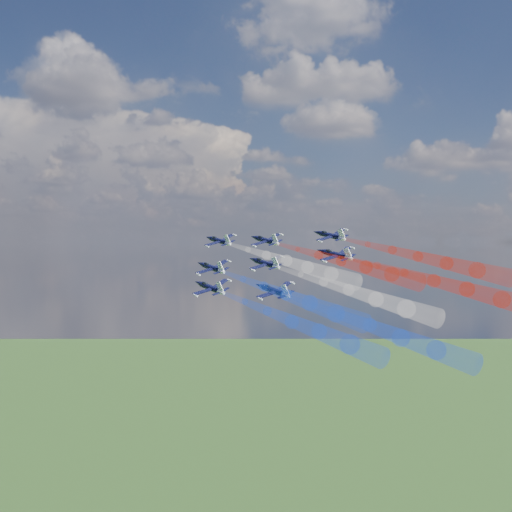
{
  "coord_description": "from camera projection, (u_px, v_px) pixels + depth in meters",
  "views": [
    {
      "loc": [
        -3.79,
        -137.39,
        150.3
      ],
      "look_at": [
        3.63,
        4.18,
        147.29
      ],
      "focal_mm": 45.14,
      "sensor_mm": 36.0,
      "label": 1
    }
  ],
  "objects": [
    {
      "name": "jet_lead",
      "position": [
        219.0,
        241.0,
        154.27
      ],
      "size": [
        13.48,
        13.77,
        7.37
      ],
      "primitive_type": null,
      "rotation": [
        0.19,
        -0.34,
        0.56
      ],
      "color": "black"
    },
    {
      "name": "trail_lead",
      "position": [
        286.0,
        261.0,
        135.2
      ],
      "size": [
        26.53,
        35.24,
        11.5
      ],
      "primitive_type": null,
      "rotation": [
        0.19,
        -0.34,
        0.56
      ],
      "color": "white"
    },
    {
      "name": "jet_inner_left",
      "position": [
        212.0,
        268.0,
        140.19
      ],
      "size": [
        13.48,
        13.77,
        7.37
      ],
      "primitive_type": null,
      "rotation": [
        0.19,
        -0.34,
        0.56
      ],
      "color": "black"
    },
    {
      "name": "trail_inner_left",
      "position": [
        286.0,
        295.0,
        121.13
      ],
      "size": [
        26.53,
        35.24,
        11.5
      ],
      "primitive_type": null,
      "rotation": [
        0.19,
        -0.34,
        0.56
      ],
      "color": "blue"
    },
    {
      "name": "jet_inner_right",
      "position": [
        266.0,
        240.0,
        150.83
      ],
      "size": [
        13.48,
        13.77,
        7.37
      ],
      "primitive_type": null,
      "rotation": [
        0.19,
        -0.34,
        0.56
      ],
      "color": "black"
    },
    {
      "name": "trail_inner_right",
      "position": [
        341.0,
        261.0,
        131.77
      ],
      "size": [
        26.53,
        35.24,
        11.5
      ],
      "primitive_type": null,
      "rotation": [
        0.19,
        -0.34,
        0.56
      ],
      "color": "red"
    },
    {
      "name": "jet_outer_left",
      "position": [
        210.0,
        288.0,
        128.15
      ],
      "size": [
        13.48,
        13.77,
        7.37
      ],
      "primitive_type": null,
      "rotation": [
        0.19,
        -0.34,
        0.56
      ],
      "color": "black"
    },
    {
      "name": "trail_outer_left",
      "position": [
        292.0,
        321.0,
        109.09
      ],
      "size": [
        26.53,
        35.24,
        11.5
      ],
      "primitive_type": null,
      "rotation": [
        0.19,
        -0.34,
        0.56
      ],
      "color": "blue"
    },
    {
      "name": "jet_center_third",
      "position": [
        265.0,
        263.0,
        138.33
      ],
      "size": [
        13.48,
        13.77,
        7.37
      ],
      "primitive_type": null,
      "rotation": [
        0.19,
        -0.34,
        0.56
      ],
      "color": "black"
    },
    {
      "name": "trail_center_third",
      "position": [
        349.0,
        290.0,
        119.26
      ],
      "size": [
        26.53,
        35.24,
        11.5
      ],
      "primitive_type": null,
      "rotation": [
        0.19,
        -0.34,
        0.56
      ],
      "color": "white"
    },
    {
      "name": "jet_outer_right",
      "position": [
        330.0,
        236.0,
        146.43
      ],
      "size": [
        13.48,
        13.77,
        7.37
      ],
      "primitive_type": null,
      "rotation": [
        0.19,
        -0.34,
        0.56
      ],
      "color": "black"
    },
    {
      "name": "trail_outer_right",
      "position": [
        418.0,
        256.0,
        127.36
      ],
      "size": [
        26.53,
        35.24,
        11.5
      ],
      "primitive_type": null,
      "rotation": [
        0.19,
        -0.34,
        0.56
      ],
      "color": "red"
    },
    {
      "name": "jet_rear_left",
      "position": [
        274.0,
        291.0,
        124.89
      ],
      "size": [
        13.48,
        13.77,
        7.37
      ],
      "primitive_type": null,
      "rotation": [
        0.19,
        -0.34,
        0.56
      ],
      "color": "black"
    },
    {
      "name": "trail_rear_left",
      "position": [
        369.0,
        326.0,
        105.82
      ],
      "size": [
        26.53,
        35.24,
        11.5
      ],
      "primitive_type": null,
      "rotation": [
        0.19,
        -0.34,
        0.56
      ],
      "color": "blue"
    },
    {
      "name": "jet_rear_right",
      "position": [
        336.0,
        255.0,
        133.97
      ],
      "size": [
        13.48,
        13.77,
        7.37
      ],
      "primitive_type": null,
      "rotation": [
        0.19,
        -0.34,
        0.56
      ],
      "color": "black"
    },
    {
      "name": "trail_rear_right",
      "position": [
        434.0,
        281.0,
        114.91
      ],
      "size": [
        26.53,
        35.24,
        11.5
      ],
      "primitive_type": null,
      "rotation": [
        0.19,
        -0.34,
        0.56
      ],
      "color": "red"
    }
  ]
}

